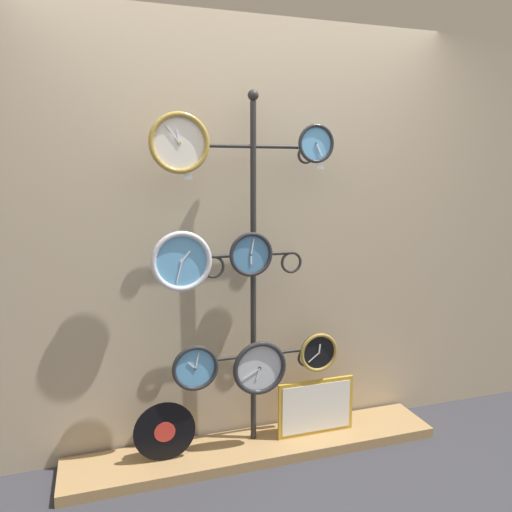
{
  "coord_description": "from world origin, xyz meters",
  "views": [
    {
      "loc": [
        -0.83,
        -2.23,
        1.63
      ],
      "look_at": [
        0.0,
        0.36,
        1.17
      ],
      "focal_mm": 35.0,
      "sensor_mm": 36.0,
      "label": 1
    }
  ],
  "objects_px": {
    "clock_bottom_right": "(318,352)",
    "vinyl_record": "(165,432)",
    "clock_top_left": "(179,143)",
    "clock_bottom_center": "(260,368)",
    "display_stand": "(253,333)",
    "clock_top_right": "(316,144)",
    "picture_frame": "(316,407)",
    "clock_middle_center": "(251,254)",
    "clock_middle_left": "(182,261)",
    "clock_bottom_left": "(195,368)"
  },
  "relations": [
    {
      "from": "clock_bottom_left",
      "to": "picture_frame",
      "type": "height_order",
      "value": "clock_bottom_left"
    },
    {
      "from": "clock_bottom_left",
      "to": "picture_frame",
      "type": "relative_size",
      "value": 0.53
    },
    {
      "from": "display_stand",
      "to": "clock_top_right",
      "type": "xyz_separation_m",
      "value": [
        0.33,
        -0.08,
        1.08
      ]
    },
    {
      "from": "display_stand",
      "to": "vinyl_record",
      "type": "height_order",
      "value": "display_stand"
    },
    {
      "from": "display_stand",
      "to": "clock_middle_center",
      "type": "height_order",
      "value": "display_stand"
    },
    {
      "from": "clock_top_right",
      "to": "display_stand",
      "type": "bearing_deg",
      "value": 165.86
    },
    {
      "from": "vinyl_record",
      "to": "picture_frame",
      "type": "height_order",
      "value": "picture_frame"
    },
    {
      "from": "clock_bottom_left",
      "to": "clock_top_right",
      "type": "bearing_deg",
      "value": 1.61
    },
    {
      "from": "clock_middle_center",
      "to": "picture_frame",
      "type": "bearing_deg",
      "value": 3.04
    },
    {
      "from": "clock_top_right",
      "to": "clock_bottom_center",
      "type": "distance_m",
      "value": 1.29
    },
    {
      "from": "clock_top_right",
      "to": "vinyl_record",
      "type": "relative_size",
      "value": 0.62
    },
    {
      "from": "clock_middle_left",
      "to": "clock_bottom_right",
      "type": "xyz_separation_m",
      "value": [
        0.8,
        0.01,
        -0.59
      ]
    },
    {
      "from": "clock_top_left",
      "to": "clock_bottom_right",
      "type": "xyz_separation_m",
      "value": [
        0.8,
        0.01,
        -1.2
      ]
    },
    {
      "from": "clock_top_left",
      "to": "clock_bottom_center",
      "type": "bearing_deg",
      "value": -3.64
    },
    {
      "from": "display_stand",
      "to": "picture_frame",
      "type": "distance_m",
      "value": 0.61
    },
    {
      "from": "clock_bottom_center",
      "to": "clock_middle_left",
      "type": "bearing_deg",
      "value": 176.93
    },
    {
      "from": "display_stand",
      "to": "clock_top_left",
      "type": "xyz_separation_m",
      "value": [
        -0.42,
        -0.09,
        1.07
      ]
    },
    {
      "from": "clock_top_right",
      "to": "picture_frame",
      "type": "height_order",
      "value": "clock_top_right"
    },
    {
      "from": "clock_top_left",
      "to": "clock_middle_center",
      "type": "xyz_separation_m",
      "value": [
        0.37,
        -0.01,
        -0.59
      ]
    },
    {
      "from": "display_stand",
      "to": "clock_bottom_right",
      "type": "xyz_separation_m",
      "value": [
        0.38,
        -0.08,
        -0.13
      ]
    },
    {
      "from": "picture_frame",
      "to": "clock_middle_left",
      "type": "bearing_deg",
      "value": -178.53
    },
    {
      "from": "clock_middle_left",
      "to": "clock_bottom_left",
      "type": "bearing_deg",
      "value": -12.28
    },
    {
      "from": "clock_bottom_left",
      "to": "clock_bottom_center",
      "type": "distance_m",
      "value": 0.37
    },
    {
      "from": "clock_bottom_center",
      "to": "vinyl_record",
      "type": "xyz_separation_m",
      "value": [
        -0.54,
        0.03,
        -0.32
      ]
    },
    {
      "from": "clock_middle_center",
      "to": "clock_bottom_center",
      "type": "height_order",
      "value": "clock_middle_center"
    },
    {
      "from": "clock_bottom_right",
      "to": "vinyl_record",
      "type": "distance_m",
      "value": 0.98
    },
    {
      "from": "clock_top_right",
      "to": "clock_bottom_right",
      "type": "relative_size",
      "value": 0.89
    },
    {
      "from": "clock_middle_left",
      "to": "clock_bottom_right",
      "type": "distance_m",
      "value": 0.99
    },
    {
      "from": "clock_bottom_center",
      "to": "picture_frame",
      "type": "height_order",
      "value": "clock_bottom_center"
    },
    {
      "from": "clock_top_left",
      "to": "clock_bottom_center",
      "type": "distance_m",
      "value": 1.3
    },
    {
      "from": "clock_top_left",
      "to": "clock_top_right",
      "type": "relative_size",
      "value": 1.46
    },
    {
      "from": "display_stand",
      "to": "clock_middle_left",
      "type": "height_order",
      "value": "display_stand"
    },
    {
      "from": "clock_top_right",
      "to": "clock_middle_center",
      "type": "bearing_deg",
      "value": -178.68
    },
    {
      "from": "clock_top_right",
      "to": "clock_bottom_left",
      "type": "bearing_deg",
      "value": -178.39
    },
    {
      "from": "clock_top_right",
      "to": "clock_bottom_left",
      "type": "height_order",
      "value": "clock_top_right"
    },
    {
      "from": "clock_middle_left",
      "to": "clock_bottom_center",
      "type": "distance_m",
      "value": 0.76
    },
    {
      "from": "display_stand",
      "to": "clock_middle_center",
      "type": "xyz_separation_m",
      "value": [
        -0.04,
        -0.09,
        0.48
      ]
    },
    {
      "from": "clock_middle_left",
      "to": "picture_frame",
      "type": "bearing_deg",
      "value": 1.47
    },
    {
      "from": "clock_top_right",
      "to": "clock_bottom_center",
      "type": "bearing_deg",
      "value": -174.87
    },
    {
      "from": "clock_bottom_left",
      "to": "vinyl_record",
      "type": "distance_m",
      "value": 0.4
    },
    {
      "from": "display_stand",
      "to": "clock_bottom_right",
      "type": "relative_size",
      "value": 8.72
    },
    {
      "from": "clock_middle_left",
      "to": "clock_bottom_left",
      "type": "height_order",
      "value": "clock_middle_left"
    },
    {
      "from": "clock_bottom_center",
      "to": "clock_top_right",
      "type": "bearing_deg",
      "value": 5.13
    },
    {
      "from": "clock_top_left",
      "to": "vinyl_record",
      "type": "xyz_separation_m",
      "value": [
        -0.12,
        0.01,
        -1.55
      ]
    },
    {
      "from": "display_stand",
      "to": "clock_bottom_right",
      "type": "height_order",
      "value": "display_stand"
    },
    {
      "from": "clock_bottom_center",
      "to": "clock_bottom_right",
      "type": "relative_size",
      "value": 1.32
    },
    {
      "from": "clock_middle_left",
      "to": "clock_bottom_center",
      "type": "xyz_separation_m",
      "value": [
        0.42,
        -0.02,
        -0.63
      ]
    },
    {
      "from": "clock_middle_center",
      "to": "clock_bottom_right",
      "type": "height_order",
      "value": "clock_middle_center"
    },
    {
      "from": "clock_middle_left",
      "to": "clock_bottom_right",
      "type": "height_order",
      "value": "clock_middle_left"
    },
    {
      "from": "clock_middle_left",
      "to": "clock_middle_center",
      "type": "relative_size",
      "value": 1.31
    }
  ]
}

